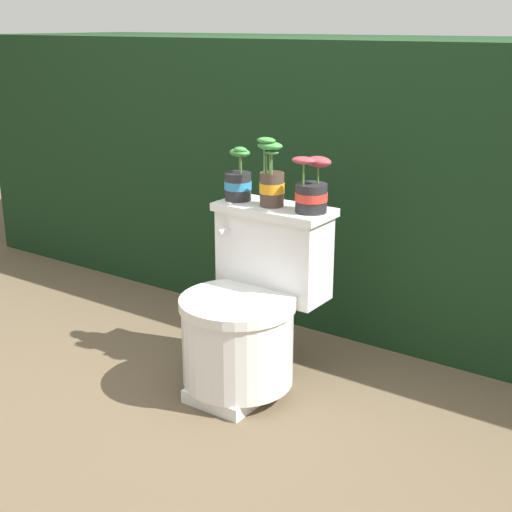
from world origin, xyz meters
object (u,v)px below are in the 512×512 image
(potted_plant_middle, at_px, (312,191))
(potted_plant_left, at_px, (238,180))
(toilet, at_px, (249,313))
(potted_plant_midleft, at_px, (271,179))

(potted_plant_middle, bearing_deg, potted_plant_left, -179.93)
(toilet, bearing_deg, potted_plant_middle, 44.33)
(toilet, relative_size, potted_plant_midleft, 2.60)
(potted_plant_left, xyz_separation_m, potted_plant_midleft, (0.16, -0.01, 0.02))
(toilet, xyz_separation_m, potted_plant_middle, (0.16, 0.16, 0.45))
(potted_plant_middle, bearing_deg, potted_plant_midleft, -176.52)
(potted_plant_midleft, bearing_deg, potted_plant_left, 176.46)
(potted_plant_midleft, distance_m, potted_plant_middle, 0.17)
(potted_plant_midleft, xyz_separation_m, potted_plant_middle, (0.16, 0.01, -0.02))
(potted_plant_midleft, relative_size, potted_plant_middle, 1.26)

